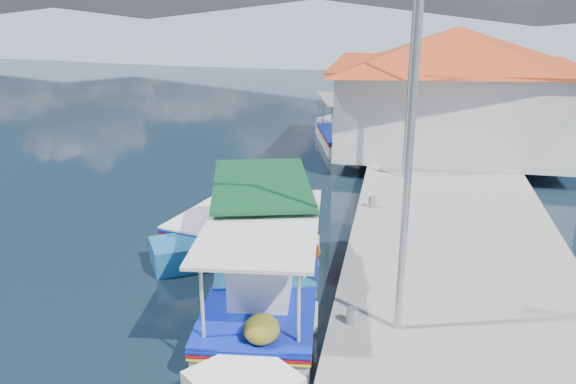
# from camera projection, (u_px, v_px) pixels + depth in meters

# --- Properties ---
(quay) EXTENTS (5.00, 44.00, 0.50)m
(quay) POSITION_uv_depth(u_px,v_px,m) (456.00, 252.00, 13.85)
(quay) COLOR gray
(quay) RESTS_ON ground
(bollards) EXTENTS (0.20, 17.20, 0.30)m
(bollards) POSITION_uv_depth(u_px,v_px,m) (365.00, 242.00, 13.40)
(bollards) COLOR #A5A8AD
(bollards) RESTS_ON quay
(main_caique) EXTENTS (2.53, 6.96, 2.31)m
(main_caique) POSITION_uv_depth(u_px,v_px,m) (264.00, 300.00, 11.33)
(main_caique) COLOR white
(main_caique) RESTS_ON ground
(caique_green_canopy) EXTENTS (3.12, 6.42, 2.49)m
(caique_green_canopy) POSITION_uv_depth(u_px,v_px,m) (264.00, 261.00, 13.15)
(caique_green_canopy) COLOR white
(caique_green_canopy) RESTS_ON ground
(caique_blue_hull) EXTENTS (2.53, 5.48, 1.00)m
(caique_blue_hull) POSITION_uv_depth(u_px,v_px,m) (222.00, 225.00, 15.42)
(caique_blue_hull) COLOR #195F98
(caique_blue_hull) RESTS_ON ground
(caique_far) EXTENTS (2.96, 6.12, 2.22)m
(caique_far) POSITION_uv_depth(u_px,v_px,m) (345.00, 137.00, 24.02)
(caique_far) COLOR white
(caique_far) RESTS_ON ground
(harbor_building) EXTENTS (10.49, 10.49, 4.40)m
(harbor_building) POSITION_uv_depth(u_px,v_px,m) (453.00, 87.00, 21.32)
(harbor_building) COLOR silver
(harbor_building) RESTS_ON quay
(lamp_post_near) EXTENTS (1.21, 0.14, 6.00)m
(lamp_post_near) POSITION_uv_depth(u_px,v_px,m) (404.00, 141.00, 9.22)
(lamp_post_near) COLOR #A5A8AD
(lamp_post_near) RESTS_ON quay
(lamp_post_far) EXTENTS (1.21, 0.14, 6.00)m
(lamp_post_far) POSITION_uv_depth(u_px,v_px,m) (407.00, 69.00, 17.57)
(lamp_post_far) COLOR #A5A8AD
(lamp_post_far) RESTS_ON quay
(mountain_ridge) EXTENTS (171.40, 96.00, 5.50)m
(mountain_ridge) POSITION_uv_depth(u_px,v_px,m) (429.00, 32.00, 59.54)
(mountain_ridge) COLOR slate
(mountain_ridge) RESTS_ON ground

